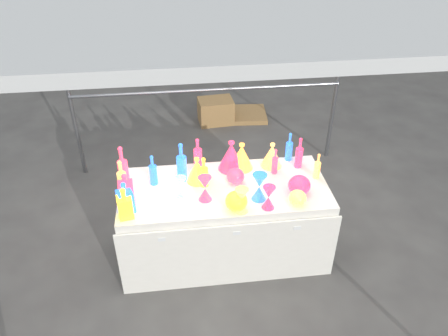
{
  "coord_description": "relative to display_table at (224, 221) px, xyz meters",
  "views": [
    {
      "loc": [
        -0.37,
        -2.99,
        3.01
      ],
      "look_at": [
        0.0,
        0.0,
        0.95
      ],
      "focal_mm": 35.0,
      "sensor_mm": 36.0,
      "label": 1
    }
  ],
  "objects": [
    {
      "name": "decanter_1",
      "position": [
        -0.81,
        -0.1,
        0.52
      ],
      "size": [
        0.13,
        0.13,
        0.29
      ],
      "primitive_type": null,
      "rotation": [
        0.0,
        0.0,
        0.11
      ],
      "color": "#D54816",
      "rests_on": "display_table"
    },
    {
      "name": "bottle_3",
      "position": [
        -0.2,
        0.35,
        0.53
      ],
      "size": [
        0.09,
        0.09,
        0.3
      ],
      "primitive_type": null,
      "rotation": [
        0.0,
        0.0,
        -0.24
      ],
      "color": "#1A2F9B",
      "rests_on": "display_table"
    },
    {
      "name": "hourglass_0",
      "position": [
        -0.18,
        -0.14,
        0.49
      ],
      "size": [
        0.15,
        0.15,
        0.22
      ],
      "primitive_type": null,
      "rotation": [
        0.0,
        0.0,
        0.38
      ],
      "color": "#D54816",
      "rests_on": "display_table"
    },
    {
      "name": "globe_1",
      "position": [
        0.56,
        -0.3,
        0.43
      ],
      "size": [
        0.15,
        0.15,
        0.12
      ],
      "primitive_type": null,
      "rotation": [
        0.0,
        0.0,
        0.01
      ],
      "color": "#158567",
      "rests_on": "display_table"
    },
    {
      "name": "bottle_8",
      "position": [
        0.66,
        0.37,
        0.52
      ],
      "size": [
        0.08,
        0.08,
        0.29
      ],
      "primitive_type": null,
      "rotation": [
        0.0,
        0.0,
        -0.26
      ],
      "color": "#167C3D",
      "rests_on": "display_table"
    },
    {
      "name": "hourglass_3",
      "position": [
        -0.37,
        -0.07,
        0.47
      ],
      "size": [
        0.11,
        0.11,
        0.19
      ],
      "primitive_type": null,
      "rotation": [
        0.0,
        0.0,
        0.21
      ],
      "color": "#C8286A",
      "rests_on": "display_table"
    },
    {
      "name": "ground",
      "position": [
        -0.0,
        0.01,
        -0.37
      ],
      "size": [
        80.0,
        80.0,
        0.0
      ],
      "primitive_type": "plane",
      "color": "#62605B",
      "rests_on": "ground"
    },
    {
      "name": "bottle_11",
      "position": [
        0.83,
        0.05,
        0.5
      ],
      "size": [
        0.07,
        0.07,
        0.25
      ],
      "primitive_type": null,
      "rotation": [
        0.0,
        0.0,
        -0.4
      ],
      "color": "#158567",
      "rests_on": "display_table"
    },
    {
      "name": "hourglass_1",
      "position": [
        0.32,
        -0.31,
        0.48
      ],
      "size": [
        0.12,
        0.12,
        0.21
      ],
      "primitive_type": null,
      "rotation": [
        0.0,
        0.0,
        0.13
      ],
      "color": "#1A2F9B",
      "rests_on": "display_table"
    },
    {
      "name": "bottle_7",
      "position": [
        -0.6,
        0.14,
        0.52
      ],
      "size": [
        0.09,
        0.09,
        0.29
      ],
      "primitive_type": null,
      "rotation": [
        0.0,
        0.0,
        -0.36
      ],
      "color": "#167C3D",
      "rests_on": "display_table"
    },
    {
      "name": "lampshade_3",
      "position": [
        0.48,
        0.29,
        0.49
      ],
      "size": [
        0.21,
        0.21,
        0.23
      ],
      "primitive_type": null,
      "rotation": [
        0.0,
        0.0,
        0.06
      ],
      "color": "#158567",
      "rests_on": "display_table"
    },
    {
      "name": "decanter_2",
      "position": [
        -0.81,
        -0.21,
        0.52
      ],
      "size": [
        0.15,
        0.15,
        0.28
      ],
      "primitive_type": null,
      "rotation": [
        0.0,
        0.0,
        0.37
      ],
      "color": "#167C3D",
      "rests_on": "display_table"
    },
    {
      "name": "hourglass_2",
      "position": [
        0.1,
        -0.33,
        0.48
      ],
      "size": [
        0.13,
        0.13,
        0.22
      ],
      "primitive_type": null,
      "rotation": [
        0.0,
        0.0,
        0.18
      ],
      "color": "#158567",
      "rests_on": "display_table"
    },
    {
      "name": "display_table",
      "position": [
        0.0,
        0.0,
        0.0
      ],
      "size": [
        1.84,
        0.83,
        0.75
      ],
      "color": "white",
      "rests_on": "ground"
    },
    {
      "name": "bottle_10",
      "position": [
        0.72,
        0.24,
        0.53
      ],
      "size": [
        0.07,
        0.07,
        0.31
      ],
      "primitive_type": null,
      "rotation": [
        0.0,
        0.0,
        0.03
      ],
      "color": "#1A2F9B",
      "rests_on": "display_table"
    },
    {
      "name": "decanter_0",
      "position": [
        -0.81,
        -0.28,
        0.51
      ],
      "size": [
        0.13,
        0.13,
        0.28
      ],
      "primitive_type": null,
      "rotation": [
        0.0,
        0.0,
        0.17
      ],
      "color": "red",
      "rests_on": "display_table"
    },
    {
      "name": "bottle_6",
      "position": [
        -0.17,
        0.06,
        0.52
      ],
      "size": [
        0.08,
        0.08,
        0.28
      ],
      "primitive_type": null,
      "rotation": [
        0.0,
        0.0,
        0.15
      ],
      "color": "red",
      "rests_on": "display_table"
    },
    {
      "name": "bottle_1",
      "position": [
        -0.35,
        0.16,
        0.56
      ],
      "size": [
        0.09,
        0.09,
        0.37
      ],
      "primitive_type": null,
      "rotation": [
        0.0,
        0.0,
        -0.06
      ],
      "color": "#167C3D",
      "rests_on": "display_table"
    },
    {
      "name": "cardboard_box_closed",
      "position": [
        0.2,
        2.58,
        -0.2
      ],
      "size": [
        0.51,
        0.39,
        0.35
      ],
      "primitive_type": "cube",
      "rotation": [
        0.0,
        0.0,
        0.09
      ],
      "color": "#A97F4C",
      "rests_on": "ground"
    },
    {
      "name": "bottle_2",
      "position": [
        -0.84,
        0.13,
        0.58
      ],
      "size": [
        0.11,
        0.11,
        0.4
      ],
      "primitive_type": null,
      "rotation": [
        0.0,
        0.0,
        -0.35
      ],
      "color": "#D54816",
      "rests_on": "display_table"
    },
    {
      "name": "globe_0",
      "position": [
        0.06,
        -0.3,
        0.45
      ],
      "size": [
        0.23,
        0.23,
        0.15
      ],
      "primitive_type": null,
      "rotation": [
        0.0,
        0.0,
        -0.32
      ],
      "color": "red",
      "rests_on": "display_table"
    },
    {
      "name": "lampshade_2",
      "position": [
        0.1,
        0.29,
        0.52
      ],
      "size": [
        0.31,
        0.31,
        0.28
      ],
      "primitive_type": null,
      "rotation": [
        0.0,
        0.0,
        0.36
      ],
      "color": "#1A2F9B",
      "rests_on": "display_table"
    },
    {
      "name": "globe_2",
      "position": [
        0.11,
        0.06,
        0.44
      ],
      "size": [
        0.18,
        0.18,
        0.13
      ],
      "primitive_type": null,
      "rotation": [
        0.0,
        0.0,
        -0.15
      ],
      "color": "#D54816",
      "rests_on": "display_table"
    },
    {
      "name": "bottle_9",
      "position": [
        0.48,
        0.17,
        0.5
      ],
      "size": [
        0.07,
        0.07,
        0.25
      ],
      "primitive_type": null,
      "rotation": [
        0.0,
        0.0,
        0.2
      ],
      "color": "#D54816",
      "rests_on": "display_table"
    },
    {
      "name": "hourglass_5",
      "position": [
        0.27,
        -0.19,
        0.5
      ],
      "size": [
        0.14,
        0.14,
        0.25
      ],
      "primitive_type": null,
      "rotation": [
        0.0,
        0.0,
        -0.15
      ],
      "color": "#167C3D",
      "rests_on": "display_table"
    },
    {
      "name": "lampshade_0",
      "position": [
        0.2,
        0.29,
        0.5
      ],
      "size": [
        0.26,
        0.26,
        0.25
      ],
      "primitive_type": null,
      "rotation": [
        0.0,
        0.0,
        -0.23
      ],
      "color": "#E7FC35",
      "rests_on": "display_table"
    },
    {
      "name": "lampshade_1",
      "position": [
        -0.22,
        0.14,
        0.49
      ],
      "size": [
        0.24,
        0.24,
        0.23
      ],
      "primitive_type": null,
      "rotation": [
        0.0,
        0.0,
        0.23
      ],
      "color": "#E7FC35",
      "rests_on": "display_table"
    },
    {
      "name": "bottle_4",
      "position": [
        -0.85,
        0.03,
        0.54
      ],
      "size": [
        0.1,
        0.1,
        0.33
      ],
      "primitive_type": null,
      "rotation": [
        0.0,
        0.0,
        -0.29
      ],
      "color": "#158567",
      "rests_on": "display_table"
    },
    {
      "name": "globe_3",
      "position": [
        0.62,
        -0.16,
        0.45
      ],
      "size": [
        0.25,
        0.25,
        0.15
      ],
      "primitive_type": null,
      "rotation": [
        0.0,
        0.0,
        0.38
      ],
      "color": "#1A2F9B",
      "rests_on": "display_table"
    },
    {
      "name": "cardboard_box_flat",
      "position": [
        0.56,
        2.7,
        -0.34
      ],
      "size": [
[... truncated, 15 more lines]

